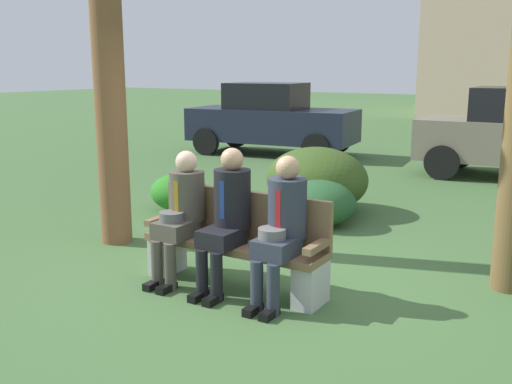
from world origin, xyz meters
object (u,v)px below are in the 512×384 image
object	(u,v)px
park_bench	(237,243)
shrub_mid_lawn	(179,192)
seated_man_left	(181,210)
shrub_near_bench	(317,179)
seated_man_right	(282,223)
parked_car_near	(271,119)
seated_man_middle	(227,213)
shrub_far_lawn	(320,203)

from	to	relation	value
park_bench	shrub_mid_lawn	size ratio (longest dim) A/B	2.10
seated_man_left	shrub_near_bench	distance (m)	3.23
seated_man_right	parked_car_near	distance (m)	9.00
seated_man_middle	park_bench	bearing A→B (deg)	79.70
parked_car_near	seated_man_middle	bearing A→B (deg)	-62.50
shrub_mid_lawn	shrub_near_bench	bearing A→B (deg)	30.44
seated_man_left	shrub_mid_lawn	xyz separation A→B (m)	(-1.82, 2.21, -0.43)
shrub_near_bench	shrub_mid_lawn	world-z (taller)	shrub_near_bench
seated_man_right	shrub_mid_lawn	size ratio (longest dim) A/B	1.51
park_bench	shrub_far_lawn	size ratio (longest dim) A/B	1.89
shrub_near_bench	shrub_far_lawn	size ratio (longest dim) A/B	1.55
shrub_mid_lawn	shrub_far_lawn	distance (m)	2.11
park_bench	parked_car_near	bearing A→B (deg)	118.01
seated_man_right	parked_car_near	world-z (taller)	parked_car_near
shrub_near_bench	shrub_mid_lawn	distance (m)	1.99
park_bench	seated_man_middle	bearing A→B (deg)	-100.30
shrub_near_bench	shrub_mid_lawn	bearing A→B (deg)	-149.56
park_bench	shrub_far_lawn	world-z (taller)	park_bench
seated_man_middle	shrub_mid_lawn	size ratio (longest dim) A/B	1.54
seated_man_right	park_bench	bearing A→B (deg)	166.73
seated_man_left	seated_man_middle	xyz separation A→B (m)	(0.53, 0.01, 0.04)
shrub_mid_lawn	shrub_far_lawn	world-z (taller)	shrub_far_lawn
seated_man_right	parked_car_near	size ratio (longest dim) A/B	0.32
seated_man_left	seated_man_right	size ratio (longest dim) A/B	0.97
seated_man_right	shrub_mid_lawn	xyz separation A→B (m)	(-2.92, 2.21, -0.45)
seated_man_right	shrub_near_bench	world-z (taller)	seated_man_right
seated_man_left	shrub_mid_lawn	size ratio (longest dim) A/B	1.47
park_bench	seated_man_middle	world-z (taller)	seated_man_middle
park_bench	seated_man_middle	distance (m)	0.34
park_bench	shrub_mid_lawn	distance (m)	3.15
park_bench	seated_man_right	bearing A→B (deg)	-13.27
shrub_near_bench	shrub_far_lawn	bearing A→B (deg)	-61.15
seated_man_middle	shrub_far_lawn	distance (m)	2.57
seated_man_middle	seated_man_right	xyz separation A→B (m)	(0.57, -0.01, -0.02)
shrub_near_bench	shrub_far_lawn	world-z (taller)	shrub_near_bench
seated_man_middle	parked_car_near	world-z (taller)	parked_car_near
seated_man_left	seated_man_middle	size ratio (longest dim) A/B	0.95
seated_man_middle	parked_car_near	distance (m)	8.72
park_bench	seated_man_left	bearing A→B (deg)	-166.27
seated_man_left	park_bench	bearing A→B (deg)	13.73
seated_man_middle	shrub_near_bench	bearing A→B (deg)	101.22
seated_man_right	parked_car_near	xyz separation A→B (m)	(-4.60, 7.74, 0.11)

